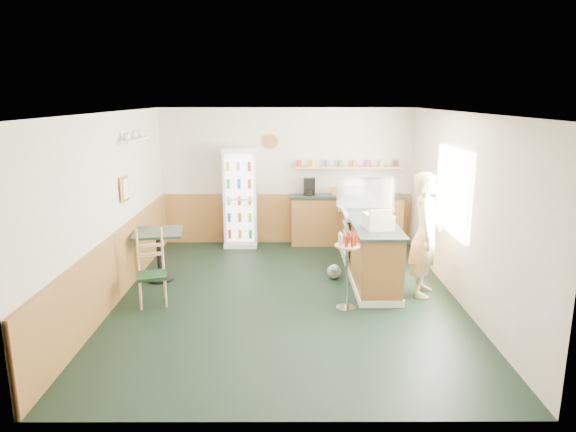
{
  "coord_description": "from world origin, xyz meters",
  "views": [
    {
      "loc": [
        -0.0,
        -7.15,
        2.92
      ],
      "look_at": [
        0.02,
        0.6,
        1.1
      ],
      "focal_mm": 32.0,
      "sensor_mm": 36.0,
      "label": 1
    }
  ],
  "objects_px": {
    "cash_register": "(378,221)",
    "shopkeeper": "(426,235)",
    "condiment_stand": "(347,259)",
    "cafe_chair": "(153,265)",
    "drinks_fridge": "(240,197)",
    "display_case": "(365,193)",
    "cafe_table": "(159,246)"
  },
  "relations": [
    {
      "from": "cash_register",
      "to": "cafe_chair",
      "type": "bearing_deg",
      "value": 176.42
    },
    {
      "from": "display_case",
      "to": "cash_register",
      "type": "xyz_separation_m",
      "value": [
        -0.0,
        -1.37,
        -0.16
      ]
    },
    {
      "from": "condiment_stand",
      "to": "drinks_fridge",
      "type": "bearing_deg",
      "value": 118.88
    },
    {
      "from": "shopkeeper",
      "to": "cafe_chair",
      "type": "xyz_separation_m",
      "value": [
        -3.97,
        -0.29,
        -0.36
      ]
    },
    {
      "from": "shopkeeper",
      "to": "cafe_chair",
      "type": "distance_m",
      "value": 3.99
    },
    {
      "from": "cash_register",
      "to": "condiment_stand",
      "type": "relative_size",
      "value": 0.37
    },
    {
      "from": "condiment_stand",
      "to": "cafe_chair",
      "type": "bearing_deg",
      "value": 174.6
    },
    {
      "from": "cash_register",
      "to": "shopkeeper",
      "type": "relative_size",
      "value": 0.21
    },
    {
      "from": "cafe_chair",
      "to": "cash_register",
      "type": "bearing_deg",
      "value": -10.21
    },
    {
      "from": "display_case",
      "to": "condiment_stand",
      "type": "bearing_deg",
      "value": -104.72
    },
    {
      "from": "shopkeeper",
      "to": "condiment_stand",
      "type": "xyz_separation_m",
      "value": [
        -1.22,
        -0.55,
        -0.2
      ]
    },
    {
      "from": "shopkeeper",
      "to": "condiment_stand",
      "type": "bearing_deg",
      "value": 132.76
    },
    {
      "from": "shopkeeper",
      "to": "cafe_chair",
      "type": "relative_size",
      "value": 1.71
    },
    {
      "from": "display_case",
      "to": "cafe_chair",
      "type": "height_order",
      "value": "display_case"
    },
    {
      "from": "display_case",
      "to": "condiment_stand",
      "type": "height_order",
      "value": "display_case"
    },
    {
      "from": "cafe_chair",
      "to": "shopkeeper",
      "type": "bearing_deg",
      "value": -11.87
    },
    {
      "from": "condiment_stand",
      "to": "cafe_table",
      "type": "height_order",
      "value": "condiment_stand"
    },
    {
      "from": "drinks_fridge",
      "to": "shopkeeper",
      "type": "xyz_separation_m",
      "value": [
        2.96,
        -2.61,
        -0.05
      ]
    },
    {
      "from": "display_case",
      "to": "shopkeeper",
      "type": "relative_size",
      "value": 0.52
    },
    {
      "from": "shopkeeper",
      "to": "cafe_chair",
      "type": "bearing_deg",
      "value": 112.71
    },
    {
      "from": "shopkeeper",
      "to": "cafe_table",
      "type": "xyz_separation_m",
      "value": [
        -4.1,
        0.61,
        -0.35
      ]
    },
    {
      "from": "cash_register",
      "to": "shopkeeper",
      "type": "height_order",
      "value": "shopkeeper"
    },
    {
      "from": "condiment_stand",
      "to": "cafe_chair",
      "type": "height_order",
      "value": "condiment_stand"
    },
    {
      "from": "cash_register",
      "to": "cafe_table",
      "type": "distance_m",
      "value": 3.49
    },
    {
      "from": "condiment_stand",
      "to": "cafe_table",
      "type": "bearing_deg",
      "value": 158.14
    },
    {
      "from": "drinks_fridge",
      "to": "cafe_table",
      "type": "relative_size",
      "value": 2.27
    },
    {
      "from": "drinks_fridge",
      "to": "display_case",
      "type": "xyz_separation_m",
      "value": [
        2.26,
        -1.2,
        0.31
      ]
    },
    {
      "from": "drinks_fridge",
      "to": "display_case",
      "type": "distance_m",
      "value": 2.57
    },
    {
      "from": "display_case",
      "to": "cafe_chair",
      "type": "relative_size",
      "value": 0.89
    },
    {
      "from": "display_case",
      "to": "cafe_table",
      "type": "height_order",
      "value": "display_case"
    },
    {
      "from": "drinks_fridge",
      "to": "cash_register",
      "type": "height_order",
      "value": "drinks_fridge"
    },
    {
      "from": "drinks_fridge",
      "to": "cafe_chair",
      "type": "height_order",
      "value": "drinks_fridge"
    }
  ]
}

